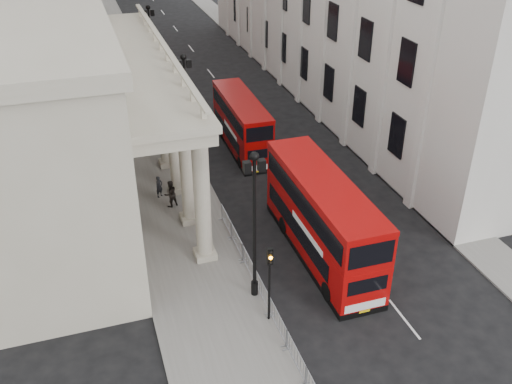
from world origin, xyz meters
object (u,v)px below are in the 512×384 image
at_px(lamp_post_mid, 186,102).
at_px(lamp_post_north, 151,43).
at_px(lamp_post_south, 254,217).
at_px(bus_near, 322,216).
at_px(bus_far, 242,123).
at_px(pedestrian_b, 170,194).
at_px(traffic_light, 270,271).
at_px(pedestrian_a, 159,187).
at_px(pedestrian_c, 167,140).

relative_size(lamp_post_mid, lamp_post_north, 1.00).
bearing_deg(lamp_post_north, lamp_post_south, -90.00).
bearing_deg(bus_near, bus_far, 91.06).
xyz_separation_m(lamp_post_mid, pedestrian_b, (-2.54, -5.89, -3.86)).
bearing_deg(lamp_post_north, pedestrian_b, -96.61).
distance_m(lamp_post_north, pedestrian_b, 22.38).
relative_size(bus_near, bus_far, 1.18).
distance_m(traffic_light, bus_near, 6.46).
bearing_deg(traffic_light, pedestrian_a, 103.01).
xyz_separation_m(lamp_post_south, traffic_light, (0.10, -2.02, -1.80)).
relative_size(lamp_post_mid, bus_near, 0.74).
relative_size(lamp_post_south, pedestrian_a, 5.48).
distance_m(lamp_post_south, pedestrian_a, 12.62).
relative_size(bus_near, pedestrian_b, 6.10).
bearing_deg(lamp_post_south, pedestrian_a, 104.72).
bearing_deg(lamp_post_north, lamp_post_mid, -90.00).
relative_size(lamp_post_south, lamp_post_mid, 1.00).
distance_m(bus_far, pedestrian_a, 9.64).
xyz_separation_m(pedestrian_b, pedestrian_c, (1.28, 8.34, -0.00)).
xyz_separation_m(lamp_post_mid, bus_near, (4.77, -13.59, -2.36)).
distance_m(lamp_post_mid, traffic_light, 18.11).
xyz_separation_m(lamp_post_mid, pedestrian_c, (-1.26, 2.45, -3.87)).
xyz_separation_m(lamp_post_south, pedestrian_a, (-3.04, 11.57, -4.03)).
xyz_separation_m(bus_near, bus_far, (-0.25, 14.99, -0.39)).
height_order(bus_near, pedestrian_a, bus_near).
xyz_separation_m(traffic_light, pedestrian_c, (-1.36, 20.47, -2.06)).
xyz_separation_m(traffic_light, bus_near, (4.67, 4.43, -0.56)).
relative_size(traffic_light, pedestrian_b, 2.32).
relative_size(lamp_post_south, pedestrian_b, 4.49).
height_order(lamp_post_mid, pedestrian_c, lamp_post_mid).
relative_size(lamp_post_south, pedestrian_c, 4.50).
distance_m(lamp_post_mid, bus_far, 5.48).
relative_size(lamp_post_north, pedestrian_a, 5.48).
xyz_separation_m(lamp_post_north, pedestrian_c, (-1.26, -13.55, -3.87)).
bearing_deg(lamp_post_north, pedestrian_a, -98.46).
distance_m(traffic_light, pedestrian_a, 14.12).
xyz_separation_m(bus_near, pedestrian_b, (-7.31, 7.70, -1.50)).
height_order(lamp_post_south, lamp_post_north, same).
xyz_separation_m(bus_far, pedestrian_b, (-7.06, -7.29, -1.11)).
bearing_deg(bus_near, traffic_light, -136.43).
bearing_deg(lamp_post_mid, pedestrian_a, -124.43).
bearing_deg(pedestrian_c, bus_near, -81.23).
distance_m(bus_near, bus_far, 15.00).
bearing_deg(lamp_post_north, bus_near, -80.84).
xyz_separation_m(lamp_post_south, lamp_post_mid, (0.00, 16.00, 0.00)).
distance_m(lamp_post_south, traffic_light, 2.71).
relative_size(lamp_post_north, traffic_light, 1.93).
bearing_deg(pedestrian_a, bus_near, -83.17).
distance_m(lamp_post_south, lamp_post_north, 32.00).
relative_size(pedestrian_b, pedestrian_c, 1.00).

